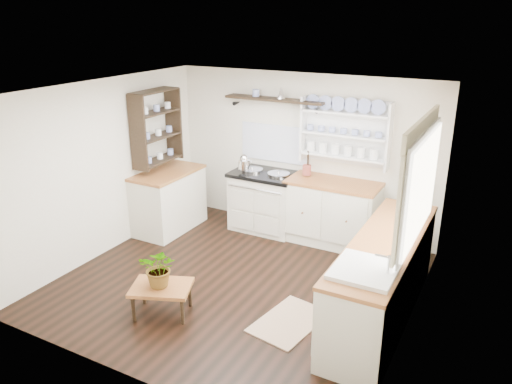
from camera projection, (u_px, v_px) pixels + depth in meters
floor at (238, 282)px, 6.05m from camera, size 4.00×3.80×0.01m
wall_back at (303, 153)px, 7.23m from camera, size 4.00×0.02×2.30m
wall_right at (417, 227)px, 4.77m from camera, size 0.02×3.80×2.30m
wall_left at (105, 168)px, 6.55m from camera, size 0.02×3.80×2.30m
ceiling at (235, 91)px, 5.27m from camera, size 4.00×3.80×0.01m
window at (420, 180)px, 4.78m from camera, size 0.08×1.55×1.22m
aga_cooker at (265, 200)px, 7.39m from camera, size 0.98×0.69×0.91m
back_cabinets at (332, 212)px, 6.95m from camera, size 1.27×0.63×0.90m
right_cabinets at (382, 278)px, 5.22m from camera, size 0.62×2.43×0.90m
belfast_sink at (364, 282)px, 4.48m from camera, size 0.55×0.60×0.45m
left_cabinets at (169, 200)px, 7.39m from camera, size 0.62×1.13×0.90m
plate_rack at (347, 131)px, 6.78m from camera, size 1.20×0.22×0.90m
high_shelf at (275, 100)px, 7.05m from camera, size 1.50×0.29×0.16m
left_shelving at (156, 126)px, 7.08m from camera, size 0.28×0.80×1.05m
kettle at (244, 162)px, 7.22m from camera, size 0.18×0.18×0.22m
utensil_crock at (307, 170)px, 7.04m from camera, size 0.12×0.12×0.14m
center_table at (161, 289)px, 5.32m from camera, size 0.75×0.65×0.34m
potted_plant at (160, 268)px, 5.23m from camera, size 0.47×0.44×0.44m
floor_rug at (289, 321)px, 5.26m from camera, size 0.69×0.93×0.02m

